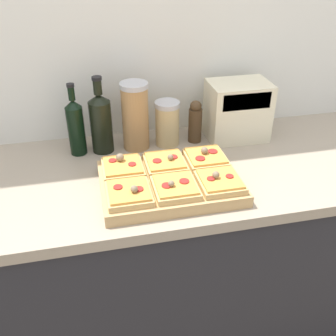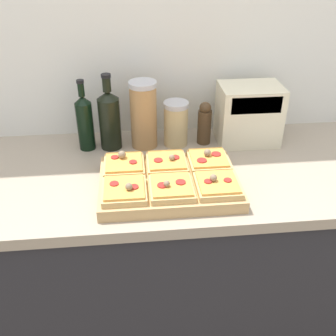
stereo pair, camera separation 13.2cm
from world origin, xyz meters
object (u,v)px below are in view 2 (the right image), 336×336
at_px(pepper_mill, 204,123).
at_px(olive_oil_bottle, 85,122).
at_px(cutting_board, 169,183).
at_px(grain_jar_short, 176,123).
at_px(grain_jar_tall, 144,115).
at_px(wine_bottle, 109,119).
at_px(toaster_oven, 249,114).

bearing_deg(pepper_mill, olive_oil_bottle, 180.00).
height_order(cutting_board, grain_jar_short, grain_jar_short).
relative_size(olive_oil_bottle, grain_jar_tall, 1.05).
distance_m(olive_oil_bottle, grain_jar_tall, 0.23).
bearing_deg(olive_oil_bottle, pepper_mill, -0.00).
height_order(grain_jar_tall, grain_jar_short, grain_jar_tall).
relative_size(wine_bottle, pepper_mill, 1.70).
xyz_separation_m(cutting_board, toaster_oven, (0.35, 0.31, 0.10)).
bearing_deg(wine_bottle, pepper_mill, 0.00).
bearing_deg(olive_oil_bottle, wine_bottle, -0.00).
relative_size(wine_bottle, toaster_oven, 1.13).
distance_m(olive_oil_bottle, toaster_oven, 0.64).
bearing_deg(toaster_oven, wine_bottle, 179.91).
distance_m(wine_bottle, grain_jar_short, 0.26).
height_order(cutting_board, grain_jar_tall, grain_jar_tall).
distance_m(wine_bottle, toaster_oven, 0.55).
bearing_deg(wine_bottle, olive_oil_bottle, 180.00).
relative_size(olive_oil_bottle, pepper_mill, 1.60).
height_order(grain_jar_tall, toaster_oven, grain_jar_tall).
bearing_deg(pepper_mill, grain_jar_short, -180.00).
bearing_deg(grain_jar_tall, wine_bottle, 180.00).
xyz_separation_m(olive_oil_bottle, pepper_mill, (0.47, -0.00, -0.03)).
xyz_separation_m(grain_jar_tall, pepper_mill, (0.24, 0.00, -0.05)).
relative_size(cutting_board, toaster_oven, 1.75).
bearing_deg(pepper_mill, wine_bottle, 180.00).
xyz_separation_m(wine_bottle, grain_jar_tall, (0.13, 0.00, 0.01)).
bearing_deg(pepper_mill, toaster_oven, -0.27).
xyz_separation_m(grain_jar_tall, grain_jar_short, (0.13, -0.00, -0.04)).
xyz_separation_m(grain_jar_short, toaster_oven, (0.29, -0.00, 0.03)).
xyz_separation_m(cutting_board, grain_jar_tall, (-0.07, 0.31, 0.11)).
bearing_deg(grain_jar_short, olive_oil_bottle, 180.00).
bearing_deg(grain_jar_tall, toaster_oven, -0.12).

